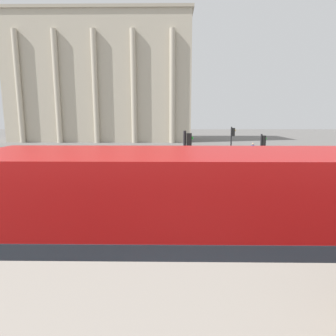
{
  "coord_description": "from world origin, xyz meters",
  "views": [
    {
      "loc": [
        -0.45,
        -2.22,
        4.54
      ],
      "look_at": [
        -0.71,
        15.78,
        1.38
      ],
      "focal_mm": 32.0,
      "sensor_mm": 36.0,
      "label": 1
    }
  ],
  "objects_px": {
    "plaza_building_left": "(103,80)",
    "traffic_light_near": "(186,164)",
    "traffic_light_far": "(232,141)",
    "double_decker_bus": "(241,238)",
    "car_silver": "(160,153)",
    "car_maroon": "(108,166)",
    "pedestrian_black": "(76,169)",
    "pedestrian_blue": "(253,150)",
    "traffic_light_mid": "(262,151)",
    "pedestrian_yellow": "(208,159)"
  },
  "relations": [
    {
      "from": "double_decker_bus",
      "to": "car_silver",
      "type": "xyz_separation_m",
      "value": [
        -2.69,
        25.44,
        -1.46
      ]
    },
    {
      "from": "traffic_light_mid",
      "to": "pedestrian_black",
      "type": "height_order",
      "value": "traffic_light_mid"
    },
    {
      "from": "pedestrian_yellow",
      "to": "car_maroon",
      "type": "bearing_deg",
      "value": 127.19
    },
    {
      "from": "traffic_light_near",
      "to": "pedestrian_black",
      "type": "xyz_separation_m",
      "value": [
        -6.96,
        7.06,
        -1.51
      ]
    },
    {
      "from": "double_decker_bus",
      "to": "traffic_light_near",
      "type": "bearing_deg",
      "value": 98.95
    },
    {
      "from": "traffic_light_near",
      "to": "traffic_light_far",
      "type": "xyz_separation_m",
      "value": [
        4.58,
        13.63,
        -0.21
      ]
    },
    {
      "from": "double_decker_bus",
      "to": "traffic_light_far",
      "type": "bearing_deg",
      "value": 81.66
    },
    {
      "from": "traffic_light_mid",
      "to": "traffic_light_near",
      "type": "bearing_deg",
      "value": -124.36
    },
    {
      "from": "double_decker_bus",
      "to": "car_silver",
      "type": "distance_m",
      "value": 25.63
    },
    {
      "from": "double_decker_bus",
      "to": "plaza_building_left",
      "type": "xyz_separation_m",
      "value": [
        -14.08,
        50.73,
        8.81
      ]
    },
    {
      "from": "plaza_building_left",
      "to": "traffic_light_near",
      "type": "distance_m",
      "value": 46.78
    },
    {
      "from": "double_decker_bus",
      "to": "pedestrian_black",
      "type": "height_order",
      "value": "double_decker_bus"
    },
    {
      "from": "traffic_light_near",
      "to": "traffic_light_far",
      "type": "relative_size",
      "value": 1.09
    },
    {
      "from": "traffic_light_far",
      "to": "pedestrian_black",
      "type": "xyz_separation_m",
      "value": [
        -11.54,
        -6.57,
        -1.31
      ]
    },
    {
      "from": "double_decker_bus",
      "to": "car_silver",
      "type": "bearing_deg",
      "value": 98.29
    },
    {
      "from": "pedestrian_black",
      "to": "pedestrian_blue",
      "type": "bearing_deg",
      "value": 135.21
    },
    {
      "from": "traffic_light_far",
      "to": "pedestrian_black",
      "type": "height_order",
      "value": "traffic_light_far"
    },
    {
      "from": "plaza_building_left",
      "to": "traffic_light_mid",
      "type": "relative_size",
      "value": 9.76
    },
    {
      "from": "traffic_light_near",
      "to": "car_maroon",
      "type": "distance_m",
      "value": 11.99
    },
    {
      "from": "double_decker_bus",
      "to": "traffic_light_far",
      "type": "xyz_separation_m",
      "value": [
        3.8,
        20.31,
        0.2
      ]
    },
    {
      "from": "pedestrian_yellow",
      "to": "traffic_light_mid",
      "type": "bearing_deg",
      "value": -119.71
    },
    {
      "from": "double_decker_bus",
      "to": "plaza_building_left",
      "type": "bearing_deg",
      "value": 107.76
    },
    {
      "from": "car_maroon",
      "to": "double_decker_bus",
      "type": "bearing_deg",
      "value": 84.52
    },
    {
      "from": "plaza_building_left",
      "to": "traffic_light_mid",
      "type": "bearing_deg",
      "value": -62.33
    },
    {
      "from": "traffic_light_near",
      "to": "double_decker_bus",
      "type": "bearing_deg",
      "value": -83.3
    },
    {
      "from": "plaza_building_left",
      "to": "car_maroon",
      "type": "relative_size",
      "value": 7.69
    },
    {
      "from": "traffic_light_far",
      "to": "pedestrian_yellow",
      "type": "bearing_deg",
      "value": -149.19
    },
    {
      "from": "pedestrian_yellow",
      "to": "traffic_light_far",
      "type": "bearing_deg",
      "value": -35.37
    },
    {
      "from": "pedestrian_yellow",
      "to": "plaza_building_left",
      "type": "bearing_deg",
      "value": 50.2
    },
    {
      "from": "car_silver",
      "to": "pedestrian_black",
      "type": "height_order",
      "value": "pedestrian_black"
    },
    {
      "from": "traffic_light_far",
      "to": "car_maroon",
      "type": "distance_m",
      "value": 10.77
    },
    {
      "from": "traffic_light_mid",
      "to": "car_silver",
      "type": "xyz_separation_m",
      "value": [
        -7.46,
        10.64,
        -1.48
      ]
    },
    {
      "from": "traffic_light_mid",
      "to": "pedestrian_yellow",
      "type": "xyz_separation_m",
      "value": [
        -3.12,
        4.22,
        -1.24
      ]
    },
    {
      "from": "traffic_light_far",
      "to": "pedestrian_black",
      "type": "distance_m",
      "value": 13.34
    },
    {
      "from": "pedestrian_black",
      "to": "car_silver",
      "type": "bearing_deg",
      "value": 162.52
    },
    {
      "from": "pedestrian_blue",
      "to": "pedestrian_black",
      "type": "distance_m",
      "value": 19.24
    },
    {
      "from": "pedestrian_blue",
      "to": "pedestrian_yellow",
      "type": "bearing_deg",
      "value": 28.0
    },
    {
      "from": "double_decker_bus",
      "to": "plaza_building_left",
      "type": "relative_size",
      "value": 0.31
    },
    {
      "from": "double_decker_bus",
      "to": "car_silver",
      "type": "relative_size",
      "value": 2.42
    },
    {
      "from": "traffic_light_mid",
      "to": "traffic_light_far",
      "type": "bearing_deg",
      "value": 100.0
    },
    {
      "from": "traffic_light_far",
      "to": "car_maroon",
      "type": "relative_size",
      "value": 0.86
    },
    {
      "from": "car_maroon",
      "to": "pedestrian_black",
      "type": "height_order",
      "value": "pedestrian_black"
    },
    {
      "from": "plaza_building_left",
      "to": "pedestrian_blue",
      "type": "bearing_deg",
      "value": -49.45
    },
    {
      "from": "car_maroon",
      "to": "pedestrian_blue",
      "type": "distance_m",
      "value": 16.12
    },
    {
      "from": "traffic_light_mid",
      "to": "pedestrian_blue",
      "type": "bearing_deg",
      "value": 78.01
    },
    {
      "from": "plaza_building_left",
      "to": "traffic_light_far",
      "type": "height_order",
      "value": "plaza_building_left"
    },
    {
      "from": "car_silver",
      "to": "pedestrian_blue",
      "type": "bearing_deg",
      "value": -160.92
    },
    {
      "from": "plaza_building_left",
      "to": "pedestrian_black",
      "type": "distance_m",
      "value": 38.82
    },
    {
      "from": "double_decker_bus",
      "to": "traffic_light_far",
      "type": "relative_size",
      "value": 2.82
    },
    {
      "from": "car_maroon",
      "to": "pedestrian_blue",
      "type": "bearing_deg",
      "value": -172.68
    }
  ]
}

